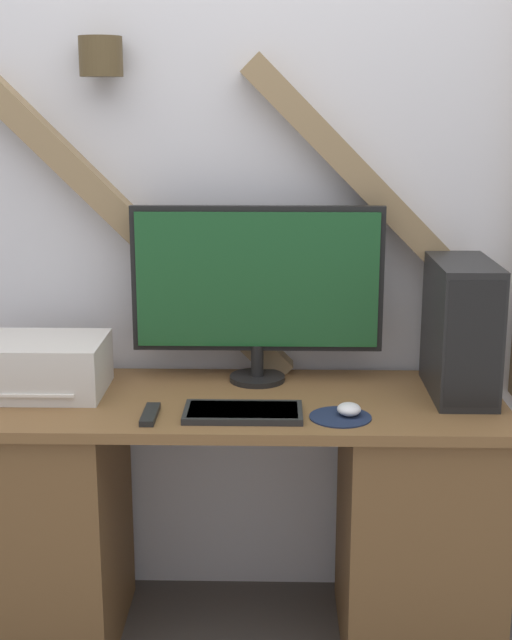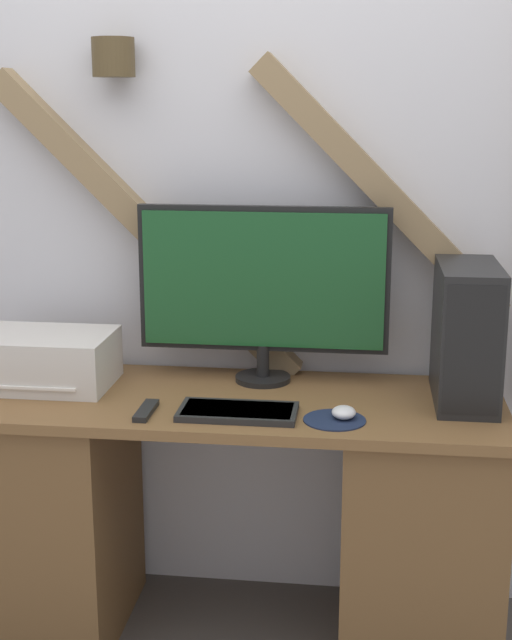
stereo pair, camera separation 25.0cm
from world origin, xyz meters
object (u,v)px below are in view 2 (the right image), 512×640
Objects in this scene: monitor at (263,284)px; keyboard at (238,411)px; printer at (45,360)px; mouse at (344,412)px; computer_tower at (466,334)px; remote_control at (146,411)px.

keyboard is (-0.03, -0.31, -0.29)m from monitor.
keyboard is 0.64m from printer.
monitor is 10.43× the size of mouse.
computer_tower is at bearing 31.08° from mouse.
mouse is 0.54m from remote_control.
printer is 2.57× the size of remote_control.
mouse is 0.92m from printer.
monitor reaches higher than printer.
keyboard is 0.25m from remote_control.
computer_tower is 0.92m from remote_control.
keyboard reaches higher than remote_control.
keyboard is 0.82× the size of computer_tower.
remote_control is at bearing -175.62° from keyboard.
printer is at bearing -179.54° from computer_tower.
keyboard is at bearing 179.89° from mouse.
remote_control is at bearing -165.87° from computer_tower.
computer_tower reaches higher than remote_control.
monitor is at bearing 84.18° from keyboard.
monitor is at bearing 169.04° from computer_tower.
monitor reaches higher than keyboard.
mouse is at bearing -148.92° from computer_tower.
keyboard is at bearing -95.82° from monitor.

